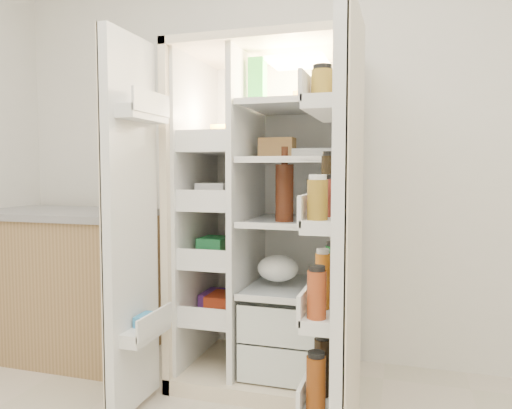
% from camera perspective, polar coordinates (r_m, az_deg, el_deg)
% --- Properties ---
extents(wall_back, '(4.00, 0.02, 2.70)m').
position_cam_1_polar(wall_back, '(2.96, 6.71, 7.92)').
color(wall_back, silver).
rests_on(wall_back, floor).
extents(refrigerator, '(0.92, 0.70, 1.80)m').
position_cam_1_polar(refrigerator, '(2.68, 1.99, -4.61)').
color(refrigerator, beige).
rests_on(refrigerator, floor).
extents(freezer_door, '(0.15, 0.40, 1.72)m').
position_cam_1_polar(freezer_door, '(2.31, -14.42, -2.45)').
color(freezer_door, white).
rests_on(freezer_door, floor).
extents(fridge_door, '(0.17, 0.58, 1.72)m').
position_cam_1_polar(fridge_door, '(1.90, 10.21, -4.28)').
color(fridge_door, white).
rests_on(fridge_door, floor).
extents(kitchen_counter, '(1.24, 0.66, 0.90)m').
position_cam_1_polar(kitchen_counter, '(3.36, -22.82, -8.24)').
color(kitchen_counter, '#9B7A4D').
rests_on(kitchen_counter, floor).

